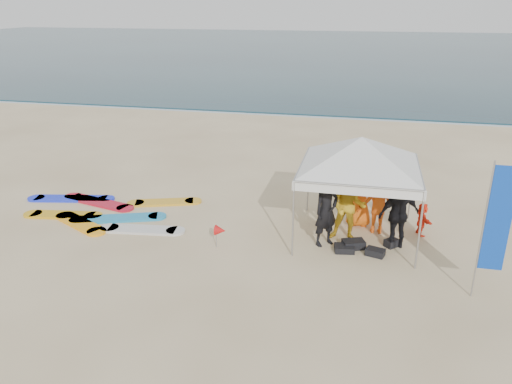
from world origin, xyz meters
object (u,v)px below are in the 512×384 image
(person_black_b, at_px, (399,214))
(surfboard_spread, at_px, (104,212))
(person_yellow, at_px, (348,207))
(person_seated, at_px, (422,219))
(marker_pennant, at_px, (220,231))
(person_orange_b, at_px, (360,195))
(person_black_a, at_px, (326,211))
(canopy_tent, at_px, (362,137))
(person_orange_a, at_px, (378,203))
(feather_flag, at_px, (496,221))

(person_black_b, xyz_separation_m, surfboard_spread, (-8.63, 0.37, -0.92))
(person_yellow, relative_size, person_black_b, 1.03)
(person_seated, bearing_deg, marker_pennant, 96.43)
(person_orange_b, distance_m, person_seated, 1.80)
(person_yellow, xyz_separation_m, person_black_b, (1.30, -0.14, -0.03))
(person_black_a, distance_m, canopy_tent, 2.11)
(person_orange_b, height_order, person_seated, person_orange_b)
(person_orange_b, bearing_deg, marker_pennant, 29.16)
(person_orange_a, distance_m, person_orange_b, 0.63)
(marker_pennant, bearing_deg, surfboard_spread, 160.97)
(person_black_b, xyz_separation_m, canopy_tent, (-1.08, 0.45, 1.85))
(person_black_a, distance_m, person_orange_b, 1.66)
(person_orange_a, relative_size, feather_flag, 0.56)
(person_orange_b, bearing_deg, surfboard_spread, 2.30)
(canopy_tent, height_order, marker_pennant, canopy_tent)
(person_yellow, distance_m, feather_flag, 3.88)
(feather_flag, bearing_deg, marker_pennant, 170.99)
(surfboard_spread, bearing_deg, canopy_tent, 0.56)
(canopy_tent, bearing_deg, person_yellow, -125.85)
(surfboard_spread, bearing_deg, person_orange_a, 3.32)
(person_orange_a, height_order, person_black_b, person_black_b)
(person_seated, distance_m, marker_pennant, 5.56)
(person_yellow, relative_size, canopy_tent, 0.46)
(feather_flag, xyz_separation_m, surfboard_spread, (-10.41, 2.42, -1.80))
(person_black_a, xyz_separation_m, person_seated, (2.54, 1.17, -0.50))
(person_black_a, xyz_separation_m, person_orange_a, (1.34, 1.09, -0.09))
(person_black_b, relative_size, surfboard_spread, 0.35)
(person_seated, relative_size, surfboard_spread, 0.17)
(marker_pennant, bearing_deg, feather_flag, -9.01)
(person_orange_b, height_order, canopy_tent, canopy_tent)
(person_orange_b, bearing_deg, person_yellow, 71.32)
(person_black_a, distance_m, person_black_b, 1.85)
(person_yellow, xyz_separation_m, canopy_tent, (0.22, 0.31, 1.82))
(person_yellow, bearing_deg, surfboard_spread, -178.04)
(person_orange_b, relative_size, canopy_tent, 0.43)
(person_black_a, bearing_deg, person_orange_a, -4.03)
(person_yellow, distance_m, person_black_b, 1.31)
(person_black_a, relative_size, canopy_tent, 0.45)
(person_black_a, xyz_separation_m, surfboard_spread, (-6.79, 0.61, -0.93))
(feather_flag, bearing_deg, surfboard_spread, 166.90)
(person_yellow, distance_m, person_orange_a, 1.07)
(person_orange_a, bearing_deg, person_black_b, 116.15)
(person_black_a, bearing_deg, surfboard_spread, 131.75)
(person_yellow, distance_m, person_orange_b, 1.10)
(person_yellow, height_order, person_black_b, person_yellow)
(person_orange_a, distance_m, person_seated, 1.27)
(person_black_b, height_order, surfboard_spread, person_black_b)
(feather_flag, relative_size, marker_pennant, 4.90)
(person_yellow, distance_m, canopy_tent, 1.86)
(feather_flag, xyz_separation_m, marker_pennant, (-6.27, 0.99, -1.34))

